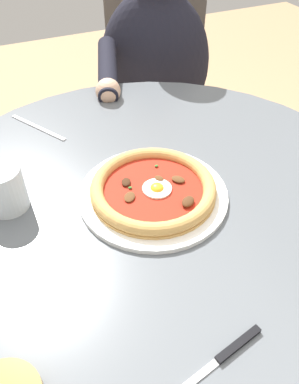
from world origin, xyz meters
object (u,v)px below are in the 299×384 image
(pizza_on_plate, at_px, (153,190))
(steak_knife, at_px, (222,357))
(dining_table, at_px, (155,242))
(water_glass, at_px, (5,191))
(cafe_chair_diner, at_px, (154,88))
(diner_person, at_px, (154,115))
(fork_utensil, at_px, (38,127))

(pizza_on_plate, bearing_deg, steak_knife, -98.58)
(dining_table, distance_m, water_glass, 0.33)
(water_glass, relative_size, cafe_chair_diner, 0.10)
(water_glass, xyz_separation_m, diner_person, (0.57, 0.56, -0.28))
(fork_utensil, bearing_deg, diner_person, 33.08)
(fork_utensil, distance_m, diner_person, 0.60)
(water_glass, bearing_deg, cafe_chair_diner, 47.55)
(water_glass, xyz_separation_m, fork_utensil, (0.11, 0.26, -0.04))
(fork_utensil, xyz_separation_m, cafe_chair_diner, (0.52, 0.43, -0.20))
(dining_table, height_order, cafe_chair_diner, cafe_chair_diner)
(steak_knife, xyz_separation_m, diner_person, (0.35, 0.98, -0.24))
(fork_utensil, distance_m, cafe_chair_diner, 0.71)
(steak_knife, bearing_deg, pizza_on_plate, 81.42)
(dining_table, distance_m, diner_person, 0.73)
(dining_table, height_order, water_glass, water_glass)
(pizza_on_plate, height_order, diner_person, diner_person)
(cafe_chair_diner, bearing_deg, water_glass, -132.45)
(pizza_on_plate, xyz_separation_m, diner_person, (0.30, 0.64, -0.26))
(dining_table, bearing_deg, pizza_on_plate, 88.83)
(dining_table, xyz_separation_m, pizza_on_plate, (0.00, 0.01, 0.14))
(pizza_on_plate, xyz_separation_m, fork_utensil, (-0.16, 0.35, -0.02))
(steak_knife, bearing_deg, dining_table, 81.13)
(water_glass, height_order, fork_utensil, water_glass)
(pizza_on_plate, height_order, water_glass, water_glass)
(dining_table, relative_size, steak_knife, 5.05)
(steak_knife, bearing_deg, fork_utensil, 99.03)
(pizza_on_plate, relative_size, steak_knife, 1.46)
(pizza_on_plate, bearing_deg, dining_table, -91.17)
(steak_knife, relative_size, diner_person, 0.18)
(pizza_on_plate, relative_size, diner_person, 0.26)
(diner_person, bearing_deg, steak_knife, -109.71)
(steak_knife, height_order, diner_person, diner_person)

